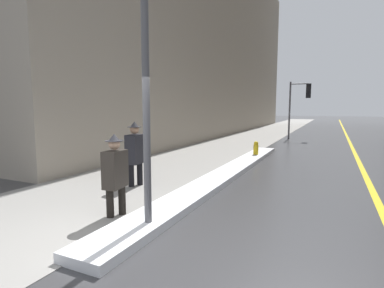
{
  "coord_description": "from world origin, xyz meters",
  "views": [
    {
      "loc": [
        3.04,
        -3.29,
        2.02
      ],
      "look_at": [
        -0.4,
        4.0,
        1.05
      ],
      "focal_mm": 28.0,
      "sensor_mm": 36.0,
      "label": 1
    }
  ],
  "objects_px": {
    "lamp_post": "(146,73)",
    "pedestrian_in_fedora": "(135,151)",
    "pedestrian_trailing": "(115,172)",
    "traffic_light_near": "(301,98)",
    "fire_hydrant": "(256,150)"
  },
  "relations": [
    {
      "from": "lamp_post",
      "to": "pedestrian_in_fedora",
      "type": "xyz_separation_m",
      "value": [
        -1.89,
        2.27,
        -1.64
      ]
    },
    {
      "from": "pedestrian_trailing",
      "to": "lamp_post",
      "type": "bearing_deg",
      "value": 65.05
    },
    {
      "from": "traffic_light_near",
      "to": "pedestrian_trailing",
      "type": "xyz_separation_m",
      "value": [
        -1.67,
        -16.18,
        -1.83
      ]
    },
    {
      "from": "traffic_light_near",
      "to": "pedestrian_trailing",
      "type": "relative_size",
      "value": 2.38
    },
    {
      "from": "traffic_light_near",
      "to": "fire_hydrant",
      "type": "relative_size",
      "value": 5.3
    },
    {
      "from": "pedestrian_trailing",
      "to": "fire_hydrant",
      "type": "bearing_deg",
      "value": 167.58
    },
    {
      "from": "traffic_light_near",
      "to": "fire_hydrant",
      "type": "xyz_separation_m",
      "value": [
        -0.84,
        -8.57,
        -2.33
      ]
    },
    {
      "from": "pedestrian_in_fedora",
      "to": "fire_hydrant",
      "type": "xyz_separation_m",
      "value": [
        1.81,
        5.65,
        -0.57
      ]
    },
    {
      "from": "lamp_post",
      "to": "pedestrian_in_fedora",
      "type": "relative_size",
      "value": 2.5
    },
    {
      "from": "lamp_post",
      "to": "traffic_light_near",
      "type": "distance_m",
      "value": 16.51
    },
    {
      "from": "lamp_post",
      "to": "fire_hydrant",
      "type": "distance_m",
      "value": 8.22
    },
    {
      "from": "fire_hydrant",
      "to": "traffic_light_near",
      "type": "bearing_deg",
      "value": 84.4
    },
    {
      "from": "traffic_light_near",
      "to": "pedestrian_trailing",
      "type": "distance_m",
      "value": 16.37
    },
    {
      "from": "pedestrian_in_fedora",
      "to": "traffic_light_near",
      "type": "bearing_deg",
      "value": 163.27
    },
    {
      "from": "pedestrian_trailing",
      "to": "fire_hydrant",
      "type": "xyz_separation_m",
      "value": [
        0.83,
        7.6,
        -0.51
      ]
    }
  ]
}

